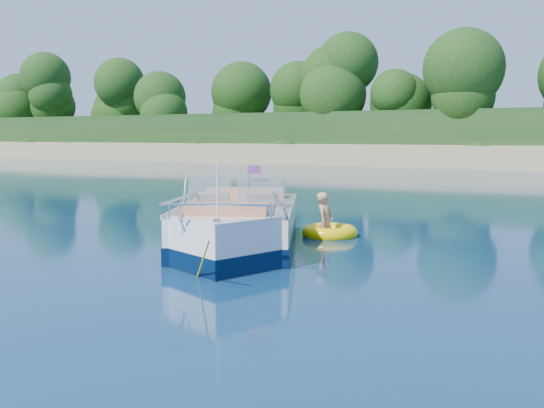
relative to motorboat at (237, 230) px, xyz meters
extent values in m
plane|color=#092041|center=(-1.10, -3.50, -0.39)|extent=(160.00, 160.00, 0.00)
cube|color=tan|center=(-1.10, 34.50, 0.11)|extent=(170.00, 8.00, 2.00)
cube|color=black|center=(-1.10, 61.50, 0.61)|extent=(170.00, 56.00, 6.00)
cylinder|color=black|center=(-46.10, 37.50, 2.51)|extent=(0.44, 0.44, 2.80)
sphere|color=black|center=(-46.10, 37.50, 5.17)|extent=(4.62, 4.62, 4.62)
cylinder|color=black|center=(-19.10, 37.00, 2.71)|extent=(0.44, 0.44, 3.20)
sphere|color=black|center=(-19.10, 37.00, 5.75)|extent=(5.28, 5.28, 5.28)
cylinder|color=black|center=(-1.10, 38.50, 2.91)|extent=(0.44, 0.44, 3.60)
sphere|color=black|center=(-1.10, 38.50, 6.33)|extent=(5.94, 5.94, 5.94)
cube|color=white|center=(-0.16, 0.37, -0.07)|extent=(3.51, 4.48, 1.10)
cube|color=white|center=(0.59, -1.35, -0.07)|extent=(1.92, 1.92, 1.10)
cube|color=black|center=(-0.16, 0.37, -0.22)|extent=(3.56, 4.53, 0.31)
cube|color=black|center=(0.59, -1.35, -0.22)|extent=(1.96, 1.96, 0.31)
cube|color=tan|center=(-0.29, 0.66, 0.24)|extent=(2.65, 3.22, 0.10)
cube|color=white|center=(-0.16, 0.37, 0.45)|extent=(3.55, 4.49, 0.06)
cube|color=black|center=(-1.03, 2.36, -0.02)|extent=(0.68, 0.57, 0.94)
cube|color=#8C9EA5|center=(-0.30, -0.49, 0.76)|extent=(0.86, 0.49, 0.51)
cube|color=#8C9EA5|center=(0.57, -0.12, 0.76)|extent=(0.84, 0.66, 0.51)
cube|color=tan|center=(-0.49, -0.06, 0.48)|extent=(0.76, 0.76, 0.42)
cube|color=tan|center=(0.38, 0.32, 0.48)|extent=(0.76, 0.76, 0.42)
cube|color=tan|center=(-0.58, 1.33, 0.48)|extent=(1.73, 1.18, 0.40)
cube|color=tan|center=(0.51, -1.17, 0.46)|extent=(1.59, 1.28, 0.36)
cylinder|color=white|center=(0.91, -2.09, 0.93)|extent=(0.04, 0.04, 0.89)
cube|color=red|center=(0.48, -0.15, 1.18)|extent=(0.22, 0.11, 0.15)
cube|color=silver|center=(0.93, -2.13, 0.52)|extent=(0.12, 0.10, 0.05)
cylinder|color=yellow|center=(0.93, -2.53, -0.02)|extent=(0.80, 0.84, 0.80)
torus|color=#FFD504|center=(0.97, 2.33, -0.31)|extent=(1.54, 1.54, 0.32)
torus|color=#B61E09|center=(0.97, 2.33, -0.29)|extent=(1.27, 1.27, 0.11)
imported|color=tan|center=(0.90, 2.27, -0.39)|extent=(0.34, 0.72, 1.41)
camera|label=1|loc=(5.88, -9.82, 1.81)|focal=40.00mm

